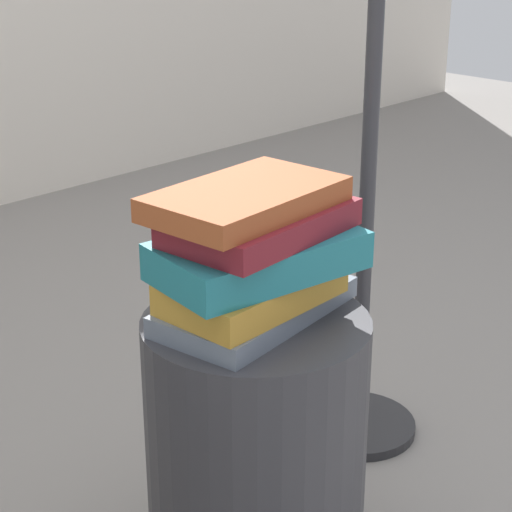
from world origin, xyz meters
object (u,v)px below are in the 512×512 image
object	(u,v)px
side_table	(256,455)
book_rust	(246,199)
book_teal	(257,256)
book_maroon	(260,222)
book_slate	(256,306)
book_ochre	(252,288)

from	to	relation	value
side_table	book_rust	size ratio (longest dim) A/B	1.67
book_teal	book_maroon	bearing A→B (deg)	32.21
book_maroon	book_rust	size ratio (longest dim) A/B	0.96
book_slate	book_teal	bearing A→B (deg)	-140.05
book_ochre	book_maroon	bearing A→B (deg)	-2.55
book_slate	book_rust	size ratio (longest dim) A/B	1.10
book_slate	book_teal	world-z (taller)	book_teal
side_table	book_slate	distance (m)	0.24
book_teal	book_rust	world-z (taller)	book_rust
book_rust	book_teal	bearing A→B (deg)	-80.91
book_ochre	book_rust	bearing A→B (deg)	87.28
side_table	book_maroon	xyz separation A→B (m)	(0.01, 0.00, 0.38)
book_maroon	book_ochre	bearing A→B (deg)	175.35
book_ochre	book_rust	world-z (taller)	book_rust
book_teal	book_rust	bearing A→B (deg)	111.55
book_slate	book_maroon	world-z (taller)	book_maroon
book_ochre	book_maroon	world-z (taller)	book_maroon
book_maroon	book_rust	world-z (taller)	book_rust
book_slate	book_teal	distance (m)	0.09
book_maroon	book_teal	bearing A→B (deg)	-160.65
book_teal	book_rust	size ratio (longest dim) A/B	1.05
book_ochre	book_maroon	size ratio (longest dim) A/B	0.96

